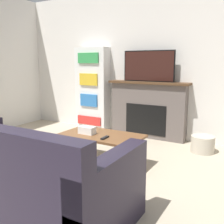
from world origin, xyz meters
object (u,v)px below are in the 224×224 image
storage_basket (203,144)px  bookshelf (92,89)px  couch (19,179)px  tv (149,66)px  coffee_table (102,138)px  fireplace (148,109)px

storage_basket → bookshelf: bearing=171.5°
couch → bookshelf: size_ratio=1.26×
tv → storage_basket: size_ratio=2.70×
coffee_table → bookshelf: bookshelf is taller
fireplace → bookshelf: (-1.21, -0.02, 0.31)m
tv → bookshelf: size_ratio=0.57×
coffee_table → storage_basket: bearing=48.0°
couch → coffee_table: size_ratio=1.92×
tv → bookshelf: 1.30m
bookshelf → storage_basket: (2.28, -0.34, -0.70)m
fireplace → coffee_table: (-0.01, -1.57, -0.15)m
tv → couch: (-0.10, -2.87, -1.01)m
bookshelf → storage_basket: size_ratio=4.71×
couch → storage_basket: 2.79m
tv → couch: size_ratio=0.45×
tv → coffee_table: tv is taller
bookshelf → tv: bearing=0.1°
coffee_table → fireplace: bearing=89.5°
fireplace → tv: 0.79m
fireplace → storage_basket: (1.07, -0.36, -0.39)m
couch → bookshelf: (-1.11, 2.87, 0.53)m
tv → storage_basket: 1.63m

